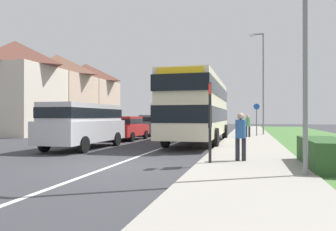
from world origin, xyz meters
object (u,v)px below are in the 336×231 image
at_px(double_decker_bus, 199,106).
at_px(parked_car_grey, 153,124).
at_px(street_lamp_mid, 262,78).
at_px(parked_van_silver, 84,122).
at_px(cycle_route_sign, 257,118).
at_px(pedestrian_walking_away, 248,125).
at_px(bus_stop_sign, 210,117).
at_px(parked_car_red, 126,127).
at_px(pedestrian_at_stop, 241,134).

distance_m(double_decker_bus, parked_car_grey, 8.15).
bearing_deg(street_lamp_mid, parked_van_silver, -124.80).
distance_m(parked_car_grey, cycle_route_sign, 8.22).
xyz_separation_m(double_decker_bus, parked_car_grey, (-4.80, 6.47, -1.22)).
bearing_deg(parked_van_silver, cycle_route_sign, 52.18).
xyz_separation_m(parked_car_grey, cycle_route_sign, (8.19, -0.41, 0.51)).
xyz_separation_m(pedestrian_walking_away, bus_stop_sign, (-1.10, -13.10, 0.56)).
relative_size(parked_car_red, bus_stop_sign, 1.63).
bearing_deg(street_lamp_mid, parked_car_grey, -170.08).
bearing_deg(parked_van_silver, parked_car_grey, 89.45).
xyz_separation_m(bus_stop_sign, street_lamp_mid, (2.20, 16.67, 3.13)).
relative_size(pedestrian_walking_away, street_lamp_mid, 0.20).
xyz_separation_m(double_decker_bus, pedestrian_at_stop, (2.57, -7.97, -1.17)).
relative_size(parked_car_grey, street_lamp_mid, 0.54).
relative_size(double_decker_bus, parked_car_grey, 2.49).
relative_size(parked_van_silver, pedestrian_at_stop, 3.34).
bearing_deg(cycle_route_sign, parked_car_red, -149.49).
distance_m(pedestrian_at_stop, pedestrian_walking_away, 12.38).
bearing_deg(bus_stop_sign, pedestrian_at_stop, 38.46).
height_order(parked_van_silver, bus_stop_sign, bus_stop_sign).
distance_m(double_decker_bus, pedestrian_at_stop, 8.45).
relative_size(parked_car_red, parked_car_grey, 0.96).
xyz_separation_m(pedestrian_at_stop, bus_stop_sign, (-0.91, -0.72, 0.56)).
bearing_deg(double_decker_bus, cycle_route_sign, 60.77).
bearing_deg(parked_car_red, pedestrian_walking_away, 23.06).
bearing_deg(parked_car_red, double_decker_bus, -12.33).
height_order(pedestrian_at_stop, pedestrian_walking_away, same).
bearing_deg(parked_car_grey, double_decker_bus, -53.43).
distance_m(parked_car_red, pedestrian_at_stop, 11.83).
relative_size(parked_van_silver, bus_stop_sign, 2.15).
distance_m(parked_car_red, cycle_route_sign, 9.79).
distance_m(parked_car_red, parked_car_grey, 5.38).
bearing_deg(pedestrian_walking_away, cycle_route_sign, 69.09).
xyz_separation_m(pedestrian_at_stop, pedestrian_walking_away, (0.20, 12.38, 0.00)).
xyz_separation_m(cycle_route_sign, street_lamp_mid, (0.47, 1.92, 3.24)).
bearing_deg(pedestrian_at_stop, street_lamp_mid, 85.37).
distance_m(pedestrian_walking_away, bus_stop_sign, 13.16).
height_order(parked_van_silver, pedestrian_at_stop, parked_van_silver).
xyz_separation_m(double_decker_bus, cycle_route_sign, (3.39, 6.06, -0.72)).
bearing_deg(pedestrian_walking_away, bus_stop_sign, -94.81).
distance_m(double_decker_bus, parked_car_red, 5.30).
distance_m(double_decker_bus, bus_stop_sign, 8.86).
height_order(double_decker_bus, cycle_route_sign, double_decker_bus).
bearing_deg(double_decker_bus, pedestrian_at_stop, -72.14).
bearing_deg(pedestrian_at_stop, parked_car_grey, 117.04).
bearing_deg(double_decker_bus, parked_car_red, 167.67).
distance_m(parked_car_red, bus_stop_sign, 11.87).
bearing_deg(cycle_route_sign, pedestrian_walking_away, -110.91).
xyz_separation_m(double_decker_bus, street_lamp_mid, (3.86, 7.99, 2.53)).
bearing_deg(double_decker_bus, pedestrian_walking_away, 57.97).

